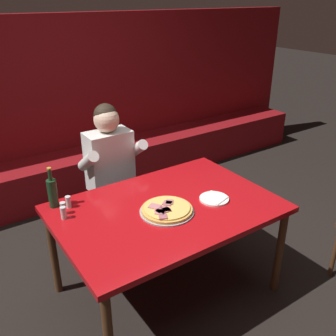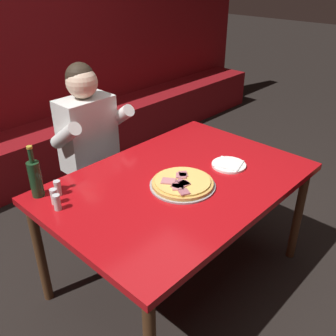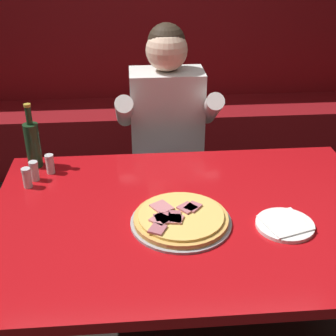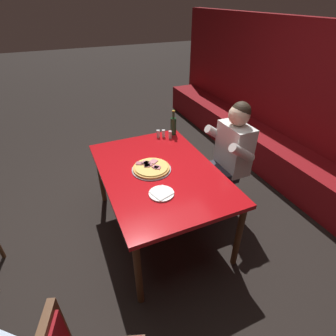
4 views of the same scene
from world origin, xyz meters
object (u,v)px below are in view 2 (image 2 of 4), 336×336
(shaker_black_pepper, at_px, (54,197))
(diner_seated_blue_shirt, at_px, (96,147))
(main_dining_table, at_px, (179,189))
(plate_white_paper, at_px, (229,165))
(beer_bottle, at_px, (35,178))
(shaker_red_pepper_flakes, at_px, (58,189))
(pizza, at_px, (182,183))
(shaker_oregano, at_px, (57,203))

(shaker_black_pepper, distance_m, diner_seated_blue_shirt, 0.76)
(main_dining_table, relative_size, plate_white_paper, 7.17)
(beer_bottle, distance_m, shaker_black_pepper, 0.15)
(beer_bottle, bearing_deg, diner_seated_blue_shirt, 27.66)
(shaker_black_pepper, bearing_deg, diner_seated_blue_shirt, 37.22)
(plate_white_paper, bearing_deg, shaker_black_pepper, 156.23)
(main_dining_table, distance_m, plate_white_paper, 0.36)
(beer_bottle, bearing_deg, shaker_red_pepper_flakes, -44.00)
(main_dining_table, distance_m, pizza, 0.11)
(shaker_black_pepper, relative_size, shaker_red_pepper_flakes, 1.00)
(main_dining_table, bearing_deg, pizza, -123.94)
(beer_bottle, relative_size, shaker_oregano, 3.40)
(main_dining_table, xyz_separation_m, beer_bottle, (-0.64, 0.44, 0.18))
(main_dining_table, relative_size, beer_bottle, 5.16)
(pizza, bearing_deg, shaker_black_pepper, 147.59)
(plate_white_paper, height_order, shaker_black_pepper, shaker_black_pepper)
(main_dining_table, height_order, beer_bottle, beer_bottle)
(pizza, xyz_separation_m, diner_seated_blue_shirt, (0.02, 0.82, -0.06))
(shaker_oregano, height_order, diner_seated_blue_shirt, diner_seated_blue_shirt)
(shaker_black_pepper, xyz_separation_m, shaker_red_pepper_flakes, (0.06, 0.06, 0.00))
(pizza, relative_size, shaker_red_pepper_flakes, 4.28)
(shaker_red_pepper_flakes, bearing_deg, beer_bottle, 136.00)
(pizza, height_order, shaker_red_pepper_flakes, shaker_red_pepper_flakes)
(shaker_red_pepper_flakes, bearing_deg, pizza, -39.19)
(plate_white_paper, bearing_deg, main_dining_table, 161.11)
(plate_white_paper, height_order, diner_seated_blue_shirt, diner_seated_blue_shirt)
(pizza, xyz_separation_m, beer_bottle, (-0.60, 0.50, 0.09))
(beer_bottle, height_order, shaker_oregano, beer_bottle)
(pizza, xyz_separation_m, shaker_red_pepper_flakes, (-0.52, 0.43, 0.02))
(plate_white_paper, bearing_deg, pizza, 172.16)
(pizza, bearing_deg, beer_bottle, 140.15)
(beer_bottle, height_order, shaker_black_pepper, beer_bottle)
(beer_bottle, xyz_separation_m, shaker_red_pepper_flakes, (0.08, -0.07, -0.07))
(pizza, xyz_separation_m, shaker_black_pepper, (-0.58, 0.37, 0.02))
(beer_bottle, bearing_deg, shaker_oregano, -90.12)
(pizza, distance_m, shaker_red_pepper_flakes, 0.67)
(beer_bottle, relative_size, diner_seated_blue_shirt, 0.23)
(shaker_red_pepper_flakes, bearing_deg, plate_white_paper, -28.07)
(beer_bottle, xyz_separation_m, shaker_oregano, (-0.00, -0.19, -0.07))
(main_dining_table, bearing_deg, beer_bottle, 145.64)
(plate_white_paper, xyz_separation_m, beer_bottle, (-0.97, 0.55, 0.10))
(pizza, xyz_separation_m, shaker_oregano, (-0.60, 0.31, 0.02))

